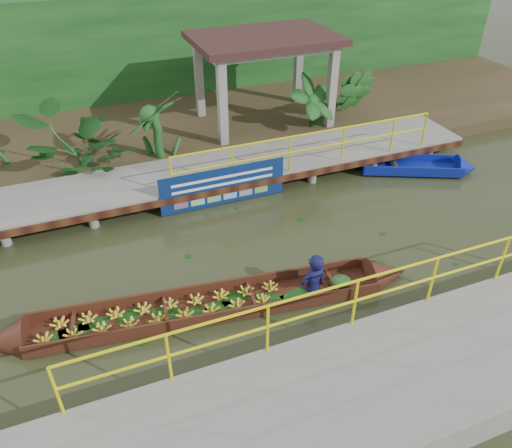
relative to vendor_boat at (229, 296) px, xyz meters
name	(u,v)px	position (x,y,z in m)	size (l,w,h in m)	color
ground	(247,262)	(0.84, 1.19, -0.27)	(80.00, 80.00, 0.00)	#2A3118
land_strip	(168,126)	(0.84, 8.69, -0.04)	(30.00, 8.00, 0.45)	#362B1B
far_dock	(202,174)	(0.86, 4.62, 0.21)	(16.00, 2.06, 1.66)	gray
near_dock	(397,384)	(1.84, -3.00, 0.03)	(18.00, 2.40, 1.73)	gray
pavilion	(264,48)	(3.84, 7.49, 2.55)	(4.40, 3.00, 3.00)	gray
foliage_backdrop	(146,53)	(0.84, 11.19, 1.73)	(30.00, 0.80, 4.00)	#133C15
vendor_boat	(229,296)	(0.00, 0.00, 0.00)	(8.54, 1.91, 2.09)	#391B0F
moored_blue_boat	(438,168)	(7.51, 3.05, -0.13)	(3.34, 2.15, 0.79)	navy
blue_banner	(223,186)	(1.14, 3.67, 0.29)	(3.34, 0.04, 1.04)	navy
tropical_plants	(146,119)	(-0.19, 6.49, 1.22)	(14.66, 1.66, 2.08)	#133C15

